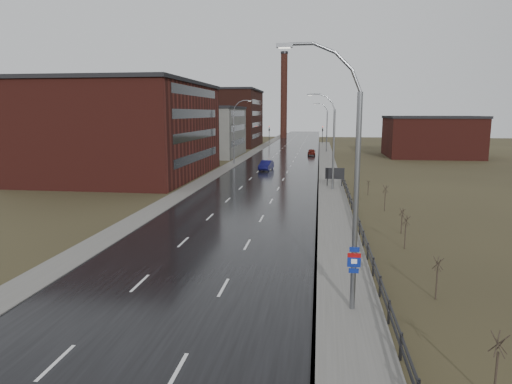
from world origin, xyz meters
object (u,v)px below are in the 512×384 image
(billboard, at_px, (335,174))
(car_far, at_px, (312,152))
(streetlight_main, at_px, (349,183))
(car_near, at_px, (266,166))

(billboard, height_order, car_far, billboard)
(streetlight_main, bearing_deg, billboard, 89.01)
(streetlight_main, bearing_deg, car_far, 92.14)
(billboard, bearing_deg, streetlight_main, -90.99)
(billboard, height_order, car_near, billboard)
(car_near, height_order, car_far, car_near)
(car_near, distance_m, car_far, 28.21)
(billboard, distance_m, car_far, 43.25)
(streetlight_main, relative_size, car_near, 2.61)
(streetlight_main, distance_m, car_far, 79.66)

